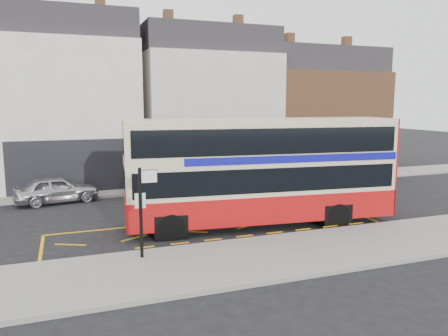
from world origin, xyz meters
name	(u,v)px	position (x,y,z in m)	size (l,w,h in m)	color
ground	(234,240)	(0.00, 0.00, 0.00)	(120.00, 120.00, 0.00)	black
pavement	(259,258)	(0.00, -2.30, 0.07)	(40.00, 4.00, 0.15)	gray
kerb	(238,241)	(0.00, -0.38, 0.07)	(40.00, 0.15, 0.15)	gray
far_pavement	(170,187)	(0.00, 11.00, 0.07)	(50.00, 3.00, 0.15)	gray
road_markings	(220,229)	(0.00, 1.60, 0.01)	(14.00, 3.40, 0.01)	#E9A80C
terrace_left	(71,102)	(-5.50, 14.99, 5.32)	(8.00, 8.01, 11.80)	white
terrace_green_shop	(203,106)	(3.50, 14.99, 5.07)	(9.00, 8.01, 11.30)	beige
terrace_right	(312,112)	(12.50, 14.99, 4.57)	(9.00, 8.01, 10.30)	#99613D
double_decker_bus	(262,170)	(1.92, 1.63, 2.43)	(11.76, 3.79, 4.62)	beige
bus_stop_post	(142,204)	(-3.69, -1.06, 1.97)	(0.75, 0.14, 3.04)	black
car_silver	(57,189)	(-6.53, 9.20, 0.73)	(1.71, 4.26, 1.45)	#A4A4A8
car_grey	(158,183)	(-0.98, 9.66, 0.64)	(1.35, 3.86, 1.27)	#424649
car_white	(312,176)	(8.70, 8.58, 0.69)	(1.94, 4.77, 1.39)	#BBBBBB
street_tree_right	(265,133)	(6.42, 10.89, 3.34)	(2.27, 2.27, 4.90)	black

